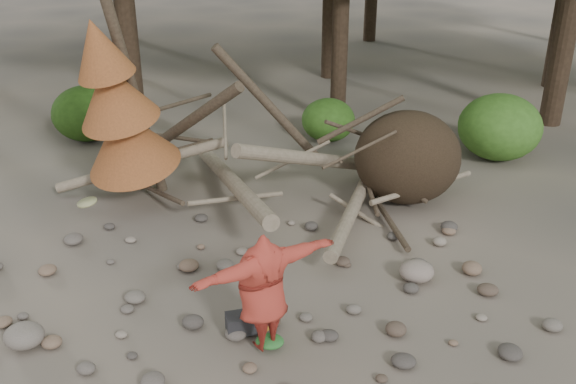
# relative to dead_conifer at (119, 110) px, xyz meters

# --- Properties ---
(ground) EXTENTS (120.00, 120.00, 0.00)m
(ground) POSITION_rel_dead_conifer_xyz_m (3.12, -3.37, -2.11)
(ground) COLOR #514C44
(ground) RESTS_ON ground
(deadfall_pile) EXTENTS (8.55, 5.24, 3.30)m
(deadfall_pile) POSITION_rel_dead_conifer_xyz_m (5.13, 0.87, -1.16)
(deadfall_pile) COLOR #332619
(deadfall_pile) RESTS_ON ground
(dead_conifer) EXTENTS (2.06, 2.16, 4.35)m
(dead_conifer) POSITION_rel_dead_conifer_xyz_m (0.00, 0.00, 0.00)
(dead_conifer) COLOR #4C3F30
(dead_conifer) RESTS_ON ground
(bush_left) EXTENTS (1.80, 1.80, 1.44)m
(bush_left) POSITION_rel_dead_conifer_xyz_m (-2.38, 3.83, -1.39)
(bush_left) COLOR #295115
(bush_left) RESTS_ON ground
(bush_mid) EXTENTS (1.40, 1.40, 1.12)m
(bush_mid) POSITION_rel_dead_conifer_xyz_m (3.92, 4.43, -1.55)
(bush_mid) COLOR #36671D
(bush_mid) RESTS_ON ground
(bush_right) EXTENTS (2.00, 2.00, 1.60)m
(bush_right) POSITION_rel_dead_conifer_xyz_m (8.12, 3.63, -1.31)
(bush_right) COLOR #427A26
(bush_right) RESTS_ON ground
(frisbee_thrower) EXTENTS (3.54, 1.88, 2.23)m
(frisbee_thrower) POSITION_rel_dead_conifer_xyz_m (3.42, -4.25, -1.12)
(frisbee_thrower) COLOR #A83125
(frisbee_thrower) RESTS_ON ground
(backpack) EXTENTS (0.52, 0.43, 0.30)m
(backpack) POSITION_rel_dead_conifer_xyz_m (3.05, -3.96, -1.96)
(backpack) COLOR black
(backpack) RESTS_ON ground
(cloth_green) EXTENTS (0.41, 0.34, 0.15)m
(cloth_green) POSITION_rel_dead_conifer_xyz_m (3.51, -4.23, -2.03)
(cloth_green) COLOR #2D712F
(cloth_green) RESTS_ON ground
(cloth_orange) EXTENTS (0.27, 0.22, 0.10)m
(cloth_orange) POSITION_rel_dead_conifer_xyz_m (3.33, -3.90, -2.06)
(cloth_orange) COLOR #A2671B
(cloth_orange) RESTS_ON ground
(boulder_front_left) EXTENTS (0.59, 0.53, 0.35)m
(boulder_front_left) POSITION_rel_dead_conifer_xyz_m (-0.03, -4.54, -1.93)
(boulder_front_left) COLOR slate
(boulder_front_left) RESTS_ON ground
(boulder_mid_right) EXTENTS (0.59, 0.53, 0.35)m
(boulder_mid_right) POSITION_rel_dead_conifer_xyz_m (5.74, -2.19, -1.93)
(boulder_mid_right) COLOR gray
(boulder_mid_right) RESTS_ON ground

